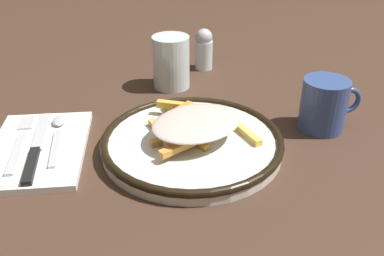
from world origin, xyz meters
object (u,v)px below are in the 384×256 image
object	(u,v)px
plate	(192,142)
napkin	(38,149)
water_glass	(172,62)
coffee_mug	(324,105)
fries_heap	(194,124)
knife	(35,151)
salt_shaker	(204,49)
fork	(20,142)
spoon	(57,131)

from	to	relation	value
plate	napkin	bearing A→B (deg)	172.03
water_glass	coffee_mug	distance (m)	0.32
napkin	fries_heap	bearing A→B (deg)	-5.97
knife	salt_shaker	bearing A→B (deg)	44.41
coffee_mug	salt_shaker	size ratio (longest dim) A/B	1.15
water_glass	coffee_mug	world-z (taller)	water_glass
fries_heap	salt_shaker	xyz separation A→B (m)	(0.08, 0.32, 0.01)
fries_heap	knife	size ratio (longest dim) A/B	0.94
fork	coffee_mug	xyz separation A→B (m)	(0.50, -0.02, 0.03)
fries_heap	napkin	distance (m)	0.25
plate	spoon	size ratio (longest dim) A/B	1.89
napkin	coffee_mug	distance (m)	0.47
fork	salt_shaker	world-z (taller)	salt_shaker
fries_heap	napkin	xyz separation A→B (m)	(-0.24, 0.03, -0.04)
plate	spoon	bearing A→B (deg)	162.12
spoon	napkin	bearing A→B (deg)	-128.25
plate	fries_heap	size ratio (longest dim) A/B	1.46
knife	plate	bearing A→B (deg)	-3.50
salt_shaker	plate	bearing A→B (deg)	-104.28
water_glass	coffee_mug	bearing A→B (deg)	-43.47
spoon	salt_shaker	world-z (taller)	salt_shaker
plate	napkin	world-z (taller)	plate
plate	spoon	world-z (taller)	plate
fries_heap	spoon	distance (m)	0.23
spoon	fries_heap	bearing A→B (deg)	-15.60
plate	salt_shaker	xyz separation A→B (m)	(0.08, 0.33, 0.03)
fork	coffee_mug	bearing A→B (deg)	-1.91
salt_shaker	napkin	bearing A→B (deg)	-137.34
fork	salt_shaker	distance (m)	0.46
napkin	salt_shaker	world-z (taller)	salt_shaker
water_glass	salt_shaker	bearing A→B (deg)	45.85
napkin	salt_shaker	size ratio (longest dim) A/B	2.38
knife	coffee_mug	bearing A→B (deg)	1.76
knife	salt_shaker	distance (m)	0.46
coffee_mug	napkin	bearing A→B (deg)	179.46
napkin	coffee_mug	bearing A→B (deg)	-0.54
plate	coffee_mug	size ratio (longest dim) A/B	2.73
water_glass	salt_shaker	distance (m)	0.12
fork	salt_shaker	xyz separation A→B (m)	(0.35, 0.29, 0.03)
salt_shaker	spoon	bearing A→B (deg)	-138.35
napkin	salt_shaker	distance (m)	0.44
water_glass	fries_heap	bearing A→B (deg)	-89.34
plate	knife	bearing A→B (deg)	176.50
fries_heap	plate	bearing A→B (deg)	-117.10
fries_heap	fork	xyz separation A→B (m)	(-0.27, 0.04, -0.03)
napkin	spoon	world-z (taller)	spoon
fork	knife	xyz separation A→B (m)	(0.03, -0.03, 0.00)
fork	fries_heap	bearing A→B (deg)	-7.90
napkin	fork	bearing A→B (deg)	156.37
napkin	water_glass	distance (m)	0.33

